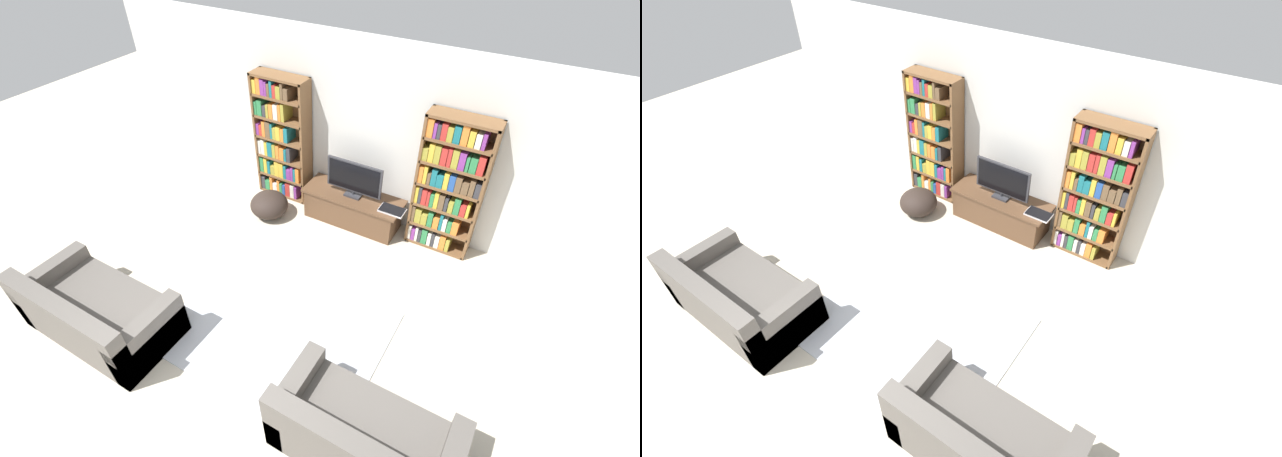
% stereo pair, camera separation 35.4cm
% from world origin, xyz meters
% --- Properties ---
extents(ground_plane, '(18.00, 18.00, 0.00)m').
position_xyz_m(ground_plane, '(0.00, 0.00, 0.00)').
color(ground_plane, beige).
extents(wall_back, '(8.80, 0.06, 2.60)m').
position_xyz_m(wall_back, '(0.00, 4.23, 1.30)').
color(wall_back, silver).
rests_on(wall_back, ground_plane).
extents(bookshelf_left, '(0.86, 0.30, 1.95)m').
position_xyz_m(bookshelf_left, '(-1.43, 4.05, 0.94)').
color(bookshelf_left, brown).
rests_on(bookshelf_left, ground_plane).
extents(bookshelf_right, '(0.86, 0.30, 1.95)m').
position_xyz_m(bookshelf_right, '(1.14, 4.04, 0.99)').
color(bookshelf_right, brown).
rests_on(bookshelf_right, ground_plane).
extents(tv_stand, '(1.47, 0.53, 0.48)m').
position_xyz_m(tv_stand, '(-0.11, 3.90, 0.24)').
color(tv_stand, brown).
rests_on(tv_stand, ground_plane).
extents(television, '(0.83, 0.16, 0.55)m').
position_xyz_m(television, '(-0.11, 3.89, 0.77)').
color(television, '#2D2D33').
rests_on(television, tv_stand).
extents(laptop, '(0.35, 0.22, 0.03)m').
position_xyz_m(laptop, '(0.51, 3.84, 0.49)').
color(laptop, silver).
rests_on(laptop, tv_stand).
extents(area_rug, '(2.40, 1.87, 0.02)m').
position_xyz_m(area_rug, '(0.03, 1.67, 0.01)').
color(area_rug, '#B2B7C1').
rests_on(area_rug, ground_plane).
extents(couch_left_sectional, '(1.73, 0.91, 0.80)m').
position_xyz_m(couch_left_sectional, '(-1.71, 0.70, 0.28)').
color(couch_left_sectional, '#56514C').
rests_on(couch_left_sectional, ground_plane).
extents(couch_right_sofa, '(1.62, 0.81, 0.80)m').
position_xyz_m(couch_right_sofa, '(1.47, 0.93, 0.29)').
color(couch_right_sofa, '#56514C').
rests_on(couch_right_sofa, ground_plane).
extents(beanbag_ottoman, '(0.57, 0.57, 0.38)m').
position_xyz_m(beanbag_ottoman, '(-1.28, 3.41, 0.19)').
color(beanbag_ottoman, '#2D231E').
rests_on(beanbag_ottoman, ground_plane).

